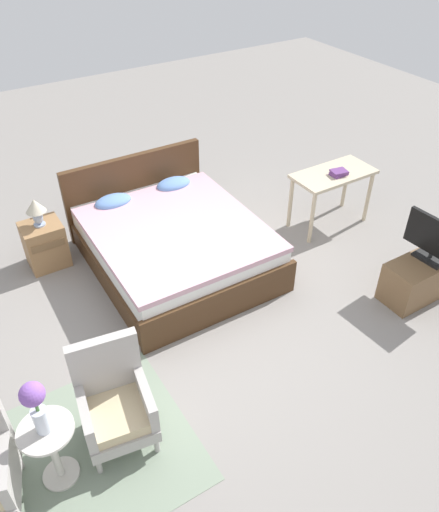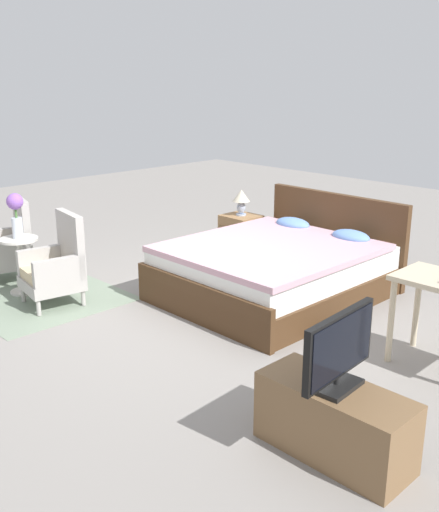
{
  "view_description": "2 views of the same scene",
  "coord_description": "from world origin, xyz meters",
  "px_view_note": "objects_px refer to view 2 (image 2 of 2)",
  "views": [
    {
      "loc": [
        -1.82,
        -3.27,
        3.68
      ],
      "look_at": [
        0.26,
        0.09,
        0.62
      ],
      "focal_mm": 35.0,
      "sensor_mm": 36.0,
      "label": 1
    },
    {
      "loc": [
        4.0,
        -3.66,
        2.25
      ],
      "look_at": [
        0.1,
        0.16,
        0.59
      ],
      "focal_mm": 42.0,
      "sensor_mm": 36.0,
      "label": 2
    }
  ],
  "objects_px": {
    "bed": "(278,269)",
    "table_lamp": "(241,199)",
    "nightstand": "(241,236)",
    "tv_stand": "(334,422)",
    "armchair_by_window_left": "(9,247)",
    "tv_flatscreen": "(339,351)",
    "side_table": "(21,259)",
    "flower_vase": "(16,211)",
    "armchair_by_window_right": "(56,267)"
  },
  "relations": [
    {
      "from": "armchair_by_window_right",
      "to": "nightstand",
      "type": "height_order",
      "value": "armchair_by_window_right"
    },
    {
      "from": "armchair_by_window_right",
      "to": "tv_flatscreen",
      "type": "bearing_deg",
      "value": -2.01
    },
    {
      "from": "flower_vase",
      "to": "table_lamp",
      "type": "xyz_separation_m",
      "value": [
        0.7,
        2.65,
        -0.14
      ]
    },
    {
      "from": "table_lamp",
      "to": "tv_flatscreen",
      "type": "distance_m",
      "value": 4.25
    },
    {
      "from": "bed",
      "to": "flower_vase",
      "type": "xyz_separation_m",
      "value": [
        -1.96,
        -1.89,
        0.6
      ]
    },
    {
      "from": "armchair_by_window_right",
      "to": "nightstand",
      "type": "xyz_separation_m",
      "value": [
        0.17,
        2.53,
        -0.11
      ]
    },
    {
      "from": "table_lamp",
      "to": "armchair_by_window_left",
      "type": "bearing_deg",
      "value": -115.57
    },
    {
      "from": "armchair_by_window_left",
      "to": "tv_flatscreen",
      "type": "relative_size",
      "value": 1.34
    },
    {
      "from": "armchair_by_window_left",
      "to": "tv_flatscreen",
      "type": "height_order",
      "value": "tv_flatscreen"
    },
    {
      "from": "nightstand",
      "to": "armchair_by_window_right",
      "type": "bearing_deg",
      "value": -93.73
    },
    {
      "from": "table_lamp",
      "to": "tv_stand",
      "type": "relative_size",
      "value": 0.34
    },
    {
      "from": "bed",
      "to": "tv_flatscreen",
      "type": "bearing_deg",
      "value": -42.66
    },
    {
      "from": "tv_stand",
      "to": "flower_vase",
      "type": "bearing_deg",
      "value": 179.92
    },
    {
      "from": "nightstand",
      "to": "armchair_by_window_left",
      "type": "bearing_deg",
      "value": -115.57
    },
    {
      "from": "nightstand",
      "to": "table_lamp",
      "type": "height_order",
      "value": "table_lamp"
    },
    {
      "from": "bed",
      "to": "table_lamp",
      "type": "height_order",
      "value": "bed"
    },
    {
      "from": "bed",
      "to": "nightstand",
      "type": "height_order",
      "value": "bed"
    },
    {
      "from": "armchair_by_window_right",
      "to": "table_lamp",
      "type": "xyz_separation_m",
      "value": [
        0.17,
        2.53,
        0.37
      ]
    },
    {
      "from": "armchair_by_window_right",
      "to": "nightstand",
      "type": "distance_m",
      "value": 2.54
    },
    {
      "from": "armchair_by_window_left",
      "to": "armchair_by_window_right",
      "type": "distance_m",
      "value": 1.05
    },
    {
      "from": "bed",
      "to": "tv_flatscreen",
      "type": "relative_size",
      "value": 3.2
    },
    {
      "from": "side_table",
      "to": "nightstand",
      "type": "distance_m",
      "value": 2.74
    },
    {
      "from": "armchair_by_window_left",
      "to": "tv_stand",
      "type": "distance_m",
      "value": 4.53
    },
    {
      "from": "bed",
      "to": "tv_stand",
      "type": "bearing_deg",
      "value": -42.69
    },
    {
      "from": "tv_stand",
      "to": "tv_flatscreen",
      "type": "xyz_separation_m",
      "value": [
        0.0,
        0.0,
        0.47
      ]
    },
    {
      "from": "armchair_by_window_left",
      "to": "tv_stand",
      "type": "height_order",
      "value": "armchair_by_window_left"
    },
    {
      "from": "armchair_by_window_right",
      "to": "flower_vase",
      "type": "height_order",
      "value": "flower_vase"
    },
    {
      "from": "side_table",
      "to": "armchair_by_window_left",
      "type": "bearing_deg",
      "value": 167.31
    },
    {
      "from": "armchair_by_window_right",
      "to": "side_table",
      "type": "distance_m",
      "value": 0.55
    },
    {
      "from": "flower_vase",
      "to": "tv_stand",
      "type": "relative_size",
      "value": 0.5
    },
    {
      "from": "nightstand",
      "to": "tv_stand",
      "type": "xyz_separation_m",
      "value": [
        3.31,
        -2.66,
        -0.04
      ]
    },
    {
      "from": "side_table",
      "to": "flower_vase",
      "type": "height_order",
      "value": "flower_vase"
    },
    {
      "from": "bed",
      "to": "tv_flatscreen",
      "type": "xyz_separation_m",
      "value": [
        2.06,
        -1.9,
        0.41
      ]
    },
    {
      "from": "nightstand",
      "to": "tv_stand",
      "type": "distance_m",
      "value": 4.25
    },
    {
      "from": "bed",
      "to": "nightstand",
      "type": "relative_size",
      "value": 4.06
    },
    {
      "from": "tv_flatscreen",
      "to": "nightstand",
      "type": "bearing_deg",
      "value": 141.31
    },
    {
      "from": "flower_vase",
      "to": "nightstand",
      "type": "bearing_deg",
      "value": 75.17
    },
    {
      "from": "flower_vase",
      "to": "tv_stand",
      "type": "xyz_separation_m",
      "value": [
        4.02,
        -0.01,
        -0.67
      ]
    },
    {
      "from": "side_table",
      "to": "tv_stand",
      "type": "distance_m",
      "value": 4.02
    },
    {
      "from": "tv_stand",
      "to": "side_table",
      "type": "bearing_deg",
      "value": 179.92
    },
    {
      "from": "bed",
      "to": "side_table",
      "type": "xyz_separation_m",
      "value": [
        -1.96,
        -1.89,
        0.08
      ]
    },
    {
      "from": "armchair_by_window_left",
      "to": "armchair_by_window_right",
      "type": "xyz_separation_m",
      "value": [
        1.05,
        0.0,
        0.0
      ]
    },
    {
      "from": "bed",
      "to": "nightstand",
      "type": "distance_m",
      "value": 1.47
    },
    {
      "from": "table_lamp",
      "to": "tv_flatscreen",
      "type": "bearing_deg",
      "value": -38.7
    },
    {
      "from": "flower_vase",
      "to": "tv_flatscreen",
      "type": "height_order",
      "value": "flower_vase"
    },
    {
      "from": "tv_stand",
      "to": "table_lamp",
      "type": "bearing_deg",
      "value": 141.28
    },
    {
      "from": "tv_flatscreen",
      "to": "bed",
      "type": "bearing_deg",
      "value": 137.34
    },
    {
      "from": "side_table",
      "to": "table_lamp",
      "type": "height_order",
      "value": "table_lamp"
    },
    {
      "from": "nightstand",
      "to": "table_lamp",
      "type": "bearing_deg",
      "value": 90.0
    },
    {
      "from": "armchair_by_window_left",
      "to": "side_table",
      "type": "distance_m",
      "value": 0.52
    }
  ]
}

